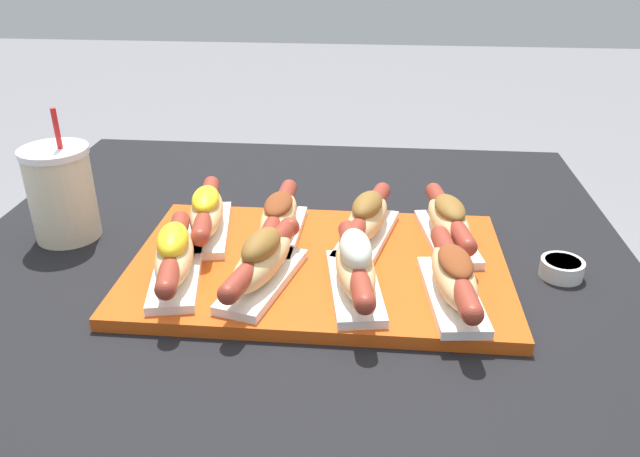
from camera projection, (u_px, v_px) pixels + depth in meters
patio_table at (296, 454)px, 1.07m from camera, size 1.00×1.05×0.75m
serving_tray at (319, 266)px, 0.87m from camera, size 0.52×0.34×0.02m
hot_dog_0 at (174, 256)px, 0.81m from camera, size 0.09×0.21×0.07m
hot_dog_1 at (262, 261)px, 0.80m from camera, size 0.10×0.21×0.07m
hot_dog_2 at (355, 266)px, 0.79m from camera, size 0.09×0.21×0.08m
hot_dog_3 at (454, 276)px, 0.77m from camera, size 0.08×0.21×0.06m
hot_dog_4 at (207, 213)px, 0.93m from camera, size 0.09×0.21×0.07m
hot_dog_5 at (279, 217)px, 0.92m from camera, size 0.06×0.21×0.06m
hot_dog_6 at (367, 219)px, 0.91m from camera, size 0.10×0.21×0.07m
hot_dog_7 at (448, 221)px, 0.91m from camera, size 0.09×0.21×0.07m
sauce_bowl at (563, 269)px, 0.86m from camera, size 0.06×0.06×0.02m
drink_cup at (62, 193)px, 0.94m from camera, size 0.10×0.10×0.20m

